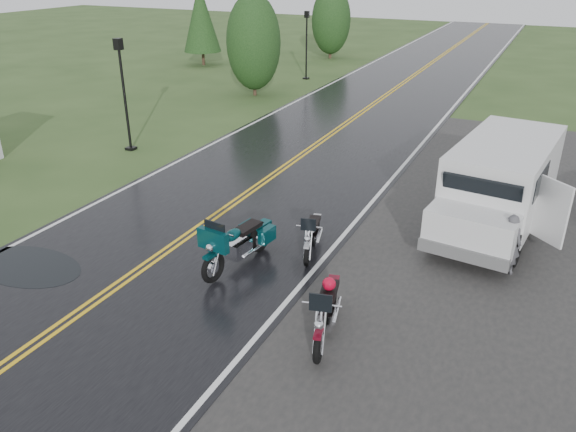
{
  "coord_description": "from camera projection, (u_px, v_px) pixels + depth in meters",
  "views": [
    {
      "loc": [
        8.28,
        -9.47,
        6.91
      ],
      "look_at": [
        2.8,
        2.0,
        1.0
      ],
      "focal_mm": 35.0,
      "sensor_mm": 36.0,
      "label": 1
    }
  ],
  "objects": [
    {
      "name": "ground",
      "position": [
        151.0,
        263.0,
        13.9
      ],
      "size": [
        120.0,
        120.0,
        0.0
      ],
      "primitive_type": "plane",
      "color": "#2D471E",
      "rests_on": "ground"
    },
    {
      "name": "road",
      "position": [
        311.0,
        148.0,
        22.07
      ],
      "size": [
        8.0,
        100.0,
        0.04
      ],
      "primitive_type": "cube",
      "color": "black",
      "rests_on": "ground"
    },
    {
      "name": "motorcycle_red",
      "position": [
        319.0,
        333.0,
        10.19
      ],
      "size": [
        1.34,
        2.45,
        1.37
      ],
      "primitive_type": null,
      "rotation": [
        0.0,
        0.0,
        0.23
      ],
      "color": "#580A17",
      "rests_on": "ground"
    },
    {
      "name": "motorcycle_teal",
      "position": [
        212.0,
        256.0,
        12.68
      ],
      "size": [
        1.25,
        2.62,
        1.49
      ],
      "primitive_type": null,
      "rotation": [
        0.0,
        0.0,
        -0.14
      ],
      "color": "#042F33",
      "rests_on": "ground"
    },
    {
      "name": "motorcycle_silver",
      "position": [
        307.0,
        246.0,
        13.45
      ],
      "size": [
        1.22,
        2.14,
        1.19
      ],
      "primitive_type": null,
      "rotation": [
        0.0,
        0.0,
        0.26
      ],
      "color": "#94969B",
      "rests_on": "ground"
    },
    {
      "name": "van_white",
      "position": [
        441.0,
        203.0,
        14.19
      ],
      "size": [
        3.05,
        6.45,
        2.44
      ],
      "primitive_type": null,
      "rotation": [
        0.0,
        0.0,
        -0.12
      ],
      "color": "silver",
      "rests_on": "ground"
    },
    {
      "name": "person_at_van",
      "position": [
        509.0,
        245.0,
        13.14
      ],
      "size": [
        0.57,
        0.38,
        1.51
      ],
      "primitive_type": "imported",
      "rotation": [
        0.0,
        0.0,
        3.1
      ],
      "color": "#46454A",
      "rests_on": "ground"
    },
    {
      "name": "lamp_post_near_left",
      "position": [
        125.0,
        96.0,
        21.11
      ],
      "size": [
        0.36,
        0.36,
        4.25
      ],
      "primitive_type": null,
      "color": "black",
      "rests_on": "ground"
    },
    {
      "name": "lamp_post_far_left",
      "position": [
        306.0,
        45.0,
        33.73
      ],
      "size": [
        0.34,
        0.34,
        4.01
      ],
      "primitive_type": null,
      "color": "black",
      "rests_on": "ground"
    },
    {
      "name": "tree_left_mid",
      "position": [
        254.0,
        53.0,
        29.62
      ],
      "size": [
        2.88,
        2.88,
        4.49
      ],
      "primitive_type": null,
      "color": "#1E3D19",
      "rests_on": "ground"
    },
    {
      "name": "tree_left_far",
      "position": [
        331.0,
        28.0,
        40.67
      ],
      "size": [
        2.81,
        2.81,
        4.32
      ],
      "primitive_type": null,
      "color": "#1E3D19",
      "rests_on": "ground"
    },
    {
      "name": "pine_left_far",
      "position": [
        201.0,
        25.0,
        37.89
      ],
      "size": [
        2.53,
        2.53,
        5.28
      ],
      "primitive_type": null,
      "color": "#1E3D19",
      "rests_on": "ground"
    }
  ]
}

